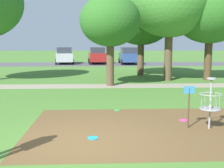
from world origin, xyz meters
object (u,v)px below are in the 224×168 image
tree_mid_right (210,12)px  parked_car_leftmost (64,55)px  parked_car_center_left (97,55)px  frisbee_scattered_a (117,110)px  frisbee_far_right (184,120)px  frisbee_mid_grass (93,138)px  tree_mid_left (141,17)px  tree_near_left (110,21)px  parked_car_center_right (129,56)px  tree_near_right (170,3)px  disc_golf_basket (208,101)px

tree_mid_right → parked_car_leftmost: (-10.71, 14.47, -3.21)m
tree_mid_right → parked_car_center_left: (-7.01, 14.44, -3.21)m
frisbee_scattered_a → parked_car_center_left: parked_car_center_left is taller
frisbee_scattered_a → parked_car_center_left: (-0.87, 22.18, 0.91)m
frisbee_far_right → parked_car_leftmost: bearing=105.4°
frisbee_mid_grass → frisbee_scattered_a: 2.89m
frisbee_far_right → tree_mid_left: bearing=87.9°
frisbee_far_right → tree_mid_left: tree_mid_left is taller
tree_near_left → parked_car_center_right: 16.35m
tree_near_right → parked_car_leftmost: 17.12m
frisbee_mid_grass → tree_near_right: size_ratio=0.04×
tree_mid_left → parked_car_center_right: (0.29, 11.16, -3.16)m
frisbee_mid_grass → frisbee_far_right: (2.67, 1.45, 0.00)m
parked_car_center_right → tree_near_right: bearing=-86.0°
frisbee_far_right → frisbee_scattered_a: (-1.91, 1.33, 0.00)m
frisbee_far_right → parked_car_center_left: parked_car_center_left is taller
frisbee_scattered_a → parked_car_center_right: 21.83m
frisbee_far_right → tree_mid_right: (4.23, 9.07, 4.12)m
frisbee_mid_grass → parked_car_leftmost: (-3.80, 24.99, 0.91)m
tree_mid_right → parked_car_leftmost: size_ratio=1.37×
tree_near_right → parked_car_center_left: tree_near_right is taller
parked_car_center_left → disc_golf_basket: bearing=-82.6°
tree_near_left → parked_car_leftmost: 17.29m
frisbee_far_right → parked_car_leftmost: (-6.47, 23.54, 0.91)m
tree_mid_right → parked_car_center_left: 16.37m
tree_mid_left → parked_car_leftmost: bearing=120.5°
disc_golf_basket → parked_car_center_right: bearing=89.2°
tree_mid_left → tree_mid_right: 4.70m
frisbee_mid_grass → parked_car_center_left: (-0.10, 24.96, 0.91)m
tree_near_right → tree_mid_left: tree_near_right is taller
disc_golf_basket → frisbee_mid_grass: (-3.06, -0.65, -0.74)m
parked_car_center_right → frisbee_mid_grass: bearing=-97.9°
frisbee_far_right → tree_mid_left: size_ratio=0.04×
frisbee_mid_grass → tree_near_left: bearing=85.0°
tree_mid_right → frisbee_far_right: bearing=-115.0°
frisbee_scattered_a → parked_car_leftmost: 22.69m
frisbee_far_right → parked_car_center_left: (-2.77, 23.51, 0.91)m
frisbee_scattered_a → tree_near_right: size_ratio=0.03×
frisbee_mid_grass → parked_car_center_right: parked_car_center_right is taller
tree_mid_right → tree_near_right: bearing=-177.6°
frisbee_mid_grass → parked_car_center_right: bearing=82.1°
tree_near_right → tree_mid_left: bearing=114.0°
disc_golf_basket → parked_car_center_left: size_ratio=0.32×
frisbee_mid_grass → parked_car_center_left: parked_car_center_left is taller
frisbee_scattered_a → tree_near_right: tree_near_right is taller
tree_mid_left → tree_near_left: bearing=-116.2°
parked_car_center_right → tree_near_left: bearing=-99.4°
disc_golf_basket → parked_car_center_right: size_ratio=0.33×
parked_car_leftmost → parked_car_center_left: size_ratio=1.02×
parked_car_center_left → tree_near_right: bearing=-72.9°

